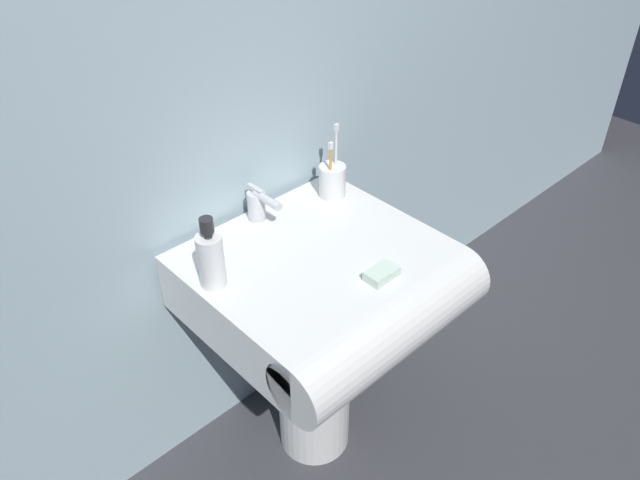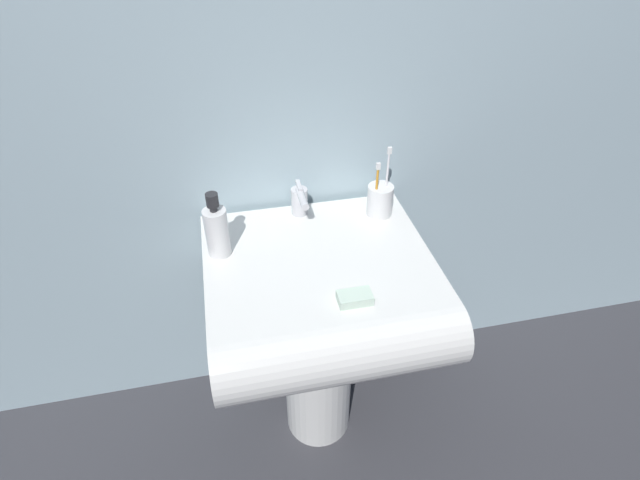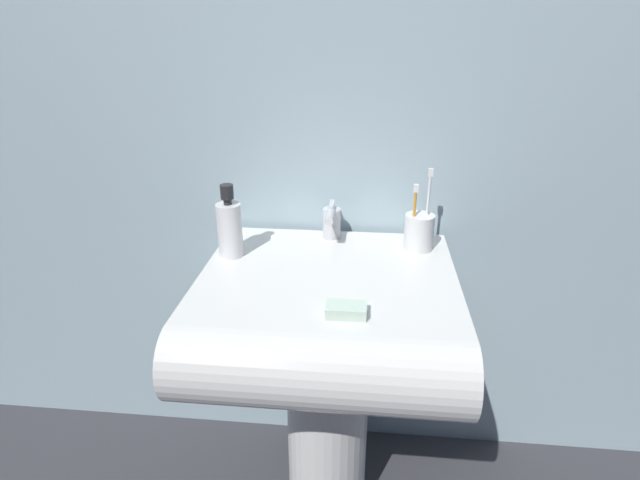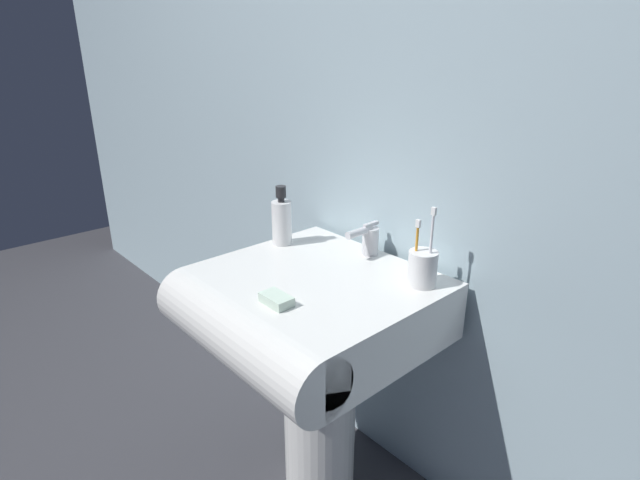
% 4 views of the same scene
% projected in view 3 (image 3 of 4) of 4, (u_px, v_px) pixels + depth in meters
% --- Properties ---
extents(wall_back, '(5.00, 0.05, 2.40)m').
position_uv_depth(wall_back, '(339.00, 67.00, 1.29)').
color(wall_back, '#9EB7C1').
rests_on(wall_back, ground).
extents(sink_pedestal, '(0.22, 0.22, 0.59)m').
position_uv_depth(sink_pedestal, '(327.00, 421.00, 1.37)').
color(sink_pedestal, white).
rests_on(sink_pedestal, ground).
extents(sink_basin, '(0.61, 0.60, 0.16)m').
position_uv_depth(sink_basin, '(326.00, 316.00, 1.16)').
color(sink_basin, white).
rests_on(sink_basin, sink_pedestal).
extents(faucet, '(0.05, 0.12, 0.10)m').
position_uv_depth(faucet, '(331.00, 221.00, 1.35)').
color(faucet, silver).
rests_on(faucet, sink_basin).
extents(toothbrush_cup, '(0.08, 0.08, 0.22)m').
position_uv_depth(toothbrush_cup, '(419.00, 231.00, 1.29)').
color(toothbrush_cup, white).
rests_on(toothbrush_cup, sink_basin).
extents(soap_bottle, '(0.06, 0.06, 0.19)m').
position_uv_depth(soap_bottle, '(230.00, 228.00, 1.24)').
color(soap_bottle, white).
rests_on(soap_bottle, sink_basin).
extents(bar_soap, '(0.08, 0.05, 0.02)m').
position_uv_depth(bar_soap, '(346.00, 310.00, 1.01)').
color(bar_soap, silver).
rests_on(bar_soap, sink_basin).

